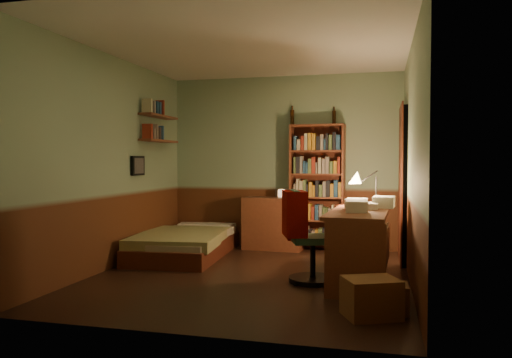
% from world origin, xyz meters
% --- Properties ---
extents(floor, '(3.50, 4.00, 0.02)m').
position_xyz_m(floor, '(0.00, 0.00, -0.01)').
color(floor, black).
rests_on(floor, ground).
extents(ceiling, '(3.50, 4.00, 0.02)m').
position_xyz_m(ceiling, '(0.00, 0.00, 2.61)').
color(ceiling, silver).
rests_on(ceiling, wall_back).
extents(wall_back, '(3.50, 0.02, 2.60)m').
position_xyz_m(wall_back, '(0.00, 2.01, 1.30)').
color(wall_back, gray).
rests_on(wall_back, ground).
extents(wall_left, '(0.02, 4.00, 2.60)m').
position_xyz_m(wall_left, '(-1.76, 0.00, 1.30)').
color(wall_left, gray).
rests_on(wall_left, ground).
extents(wall_right, '(0.02, 4.00, 2.60)m').
position_xyz_m(wall_right, '(1.76, 0.00, 1.30)').
color(wall_right, gray).
rests_on(wall_right, ground).
extents(wall_front, '(3.50, 0.02, 2.60)m').
position_xyz_m(wall_front, '(0.00, -2.01, 1.30)').
color(wall_front, gray).
rests_on(wall_front, ground).
extents(doorway, '(0.06, 0.90, 2.00)m').
position_xyz_m(doorway, '(1.72, 1.30, 1.00)').
color(doorway, black).
rests_on(doorway, ground).
extents(door_trim, '(0.02, 0.98, 2.08)m').
position_xyz_m(door_trim, '(1.69, 1.30, 1.00)').
color(door_trim, '#491D11').
rests_on(door_trim, ground).
extents(bed, '(1.17, 2.02, 0.58)m').
position_xyz_m(bed, '(-1.19, 0.97, 0.29)').
color(bed, '#7C8855').
rests_on(bed, ground).
extents(dresser, '(0.89, 0.47, 0.77)m').
position_xyz_m(dresser, '(-0.11, 1.76, 0.39)').
color(dresser, brown).
rests_on(dresser, ground).
extents(mini_stereo, '(0.28, 0.25, 0.12)m').
position_xyz_m(mini_stereo, '(0.02, 1.89, 0.83)').
color(mini_stereo, '#B2B2B7').
rests_on(mini_stereo, dresser).
extents(bookshelf, '(0.80, 0.29, 1.85)m').
position_xyz_m(bookshelf, '(0.53, 1.85, 0.92)').
color(bookshelf, brown).
rests_on(bookshelf, ground).
extents(bottle_left, '(0.06, 0.06, 0.23)m').
position_xyz_m(bottle_left, '(0.13, 1.96, 1.97)').
color(bottle_left, black).
rests_on(bottle_left, bookshelf).
extents(bottle_right, '(0.06, 0.06, 0.21)m').
position_xyz_m(bottle_right, '(0.76, 1.96, 1.95)').
color(bottle_right, black).
rests_on(bottle_right, bookshelf).
extents(desk, '(0.67, 1.48, 0.78)m').
position_xyz_m(desk, '(1.21, -0.04, 0.39)').
color(desk, brown).
rests_on(desk, ground).
extents(paper_stack, '(0.26, 0.34, 0.13)m').
position_xyz_m(paper_stack, '(1.47, 0.44, 0.84)').
color(paper_stack, silver).
rests_on(paper_stack, desk).
extents(desk_lamp, '(0.26, 0.26, 0.68)m').
position_xyz_m(desk_lamp, '(1.38, 0.69, 1.12)').
color(desk_lamp, black).
rests_on(desk_lamp, desk).
extents(office_chair, '(0.62, 0.58, 1.01)m').
position_xyz_m(office_chair, '(0.73, -0.13, 0.50)').
color(office_chair, '#2F5239').
rests_on(office_chair, ground).
extents(red_jacket, '(0.25, 0.43, 0.48)m').
position_xyz_m(red_jacket, '(0.60, -0.12, 1.25)').
color(red_jacket, '#9A0B01').
rests_on(red_jacket, office_chair).
extents(wall_shelf_lower, '(0.20, 0.90, 0.03)m').
position_xyz_m(wall_shelf_lower, '(-1.64, 1.10, 1.60)').
color(wall_shelf_lower, brown).
rests_on(wall_shelf_lower, wall_left).
extents(wall_shelf_upper, '(0.20, 0.90, 0.03)m').
position_xyz_m(wall_shelf_upper, '(-1.64, 1.10, 1.95)').
color(wall_shelf_upper, brown).
rests_on(wall_shelf_upper, wall_left).
extents(framed_picture, '(0.04, 0.32, 0.26)m').
position_xyz_m(framed_picture, '(-1.72, 0.60, 1.25)').
color(framed_picture, black).
rests_on(framed_picture, wall_left).
extents(cardboard_box_a, '(0.54, 0.50, 0.33)m').
position_xyz_m(cardboard_box_a, '(1.37, -1.21, 0.16)').
color(cardboard_box_a, brown).
rests_on(cardboard_box_a, ground).
extents(cardboard_box_b, '(0.36, 0.30, 0.25)m').
position_xyz_m(cardboard_box_b, '(1.50, -1.02, 0.12)').
color(cardboard_box_b, brown).
rests_on(cardboard_box_b, ground).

